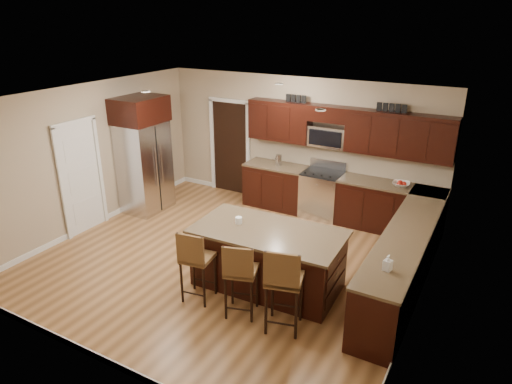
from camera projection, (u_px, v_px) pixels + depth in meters
The scene contains 23 objects.
floor at pixel (228, 260), 7.63m from camera, with size 6.00×6.00×0.00m, color #9E6C3E.
ceiling at pixel (224, 98), 6.63m from camera, with size 6.00×6.00×0.00m, color silver.
wall_back at pixel (298, 144), 9.36m from camera, with size 6.00×6.00×0.00m, color tan.
wall_left at pixel (91, 157), 8.49m from camera, with size 5.50×5.50×0.00m, color tan.
wall_right at pixel (426, 226), 5.77m from camera, with size 5.50×5.50×0.00m, color tan.
base_cabinets at pixel (367, 227), 7.77m from camera, with size 4.02×3.96×0.92m.
upper_cabinets at pixel (346, 128), 8.58m from camera, with size 4.00×0.33×0.80m.
range at pixel (322, 194), 9.14m from camera, with size 0.76×0.64×1.11m.
microwave at pixel (328, 136), 8.84m from camera, with size 0.76×0.31×0.40m, color silver.
doorway at pixel (230, 148), 10.22m from camera, with size 0.85×0.03×2.06m, color black.
pantry_door at pixel (81, 179), 8.36m from camera, with size 0.03×0.80×2.04m, color white.
letter_decor at pixel (341, 103), 8.47m from camera, with size 2.20×0.03×0.15m, color black, non-canonical shape.
island at pixel (268, 260), 6.79m from camera, with size 2.24×1.22×0.92m.
stool_left at pixel (195, 258), 6.33m from camera, with size 0.46×0.46×1.10m.
stool_mid at pixel (240, 272), 6.00m from camera, with size 0.52×0.52×1.10m.
stool_right at pixel (283, 281), 5.68m from camera, with size 0.55×0.55×1.21m.
refrigerator at pixel (144, 154), 9.18m from camera, with size 0.79×0.98×2.35m.
floor_mat at pixel (298, 231), 8.65m from camera, with size 0.92×0.61×0.01m, color brown.
fruit_bowl at pixel (401, 184), 8.28m from camera, with size 0.31×0.31×0.07m, color silver.
soap_bottle at pixel (388, 263), 5.56m from camera, with size 0.09×0.10×0.21m, color #B2B2B2.
canister_tall at pixel (279, 160), 9.37m from camera, with size 0.12×0.12×0.22m, color silver.
canister_short at pixel (278, 161), 9.39m from camera, with size 0.11×0.11×0.17m, color silver.
island_jar at pixel (239, 220), 6.82m from camera, with size 0.10×0.10×0.10m, color white.
Camera 1 is at (3.65, -5.60, 3.88)m, focal length 32.00 mm.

